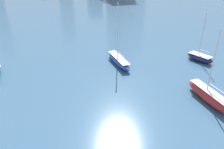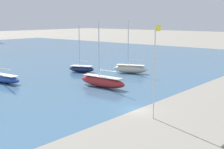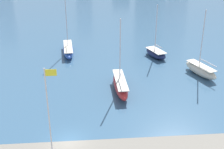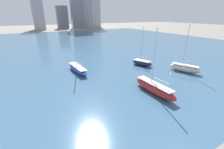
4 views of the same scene
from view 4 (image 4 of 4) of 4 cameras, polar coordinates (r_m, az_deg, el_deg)
name	(u,v)px [view 4 (image 4 of 4)]	position (r m, az deg, el deg)	size (l,w,h in m)	color
harbor_water	(56,46)	(77.26, -20.52, 10.19)	(180.00, 140.00, 0.00)	#385B7A
sailboat_blue	(78,69)	(39.20, -12.93, 2.15)	(2.89, 10.28, 12.85)	#284CA8
sailboat_red	(154,88)	(28.95, 15.71, -4.91)	(2.27, 9.91, 11.71)	#B72828
sailboat_cream	(184,68)	(42.64, 25.87, 2.26)	(4.72, 7.88, 11.73)	beige
sailboat_navy	(142,63)	(44.32, 11.37, 4.48)	(4.57, 6.55, 10.66)	#19234C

